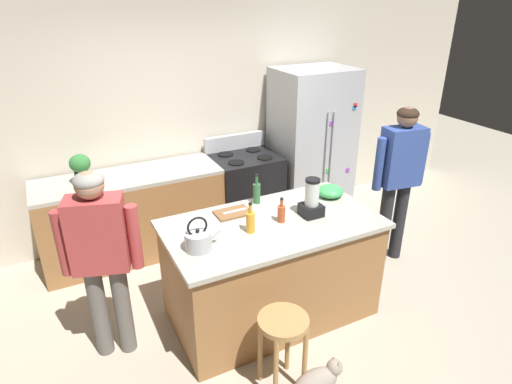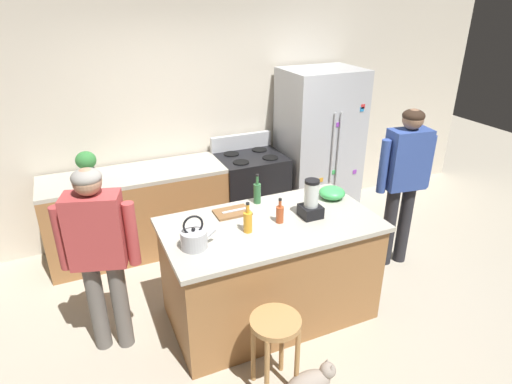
# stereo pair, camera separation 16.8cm
# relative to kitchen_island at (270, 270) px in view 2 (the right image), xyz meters

# --- Properties ---
(ground_plane) EXTENTS (14.00, 14.00, 0.00)m
(ground_plane) POSITION_rel_kitchen_island_xyz_m (0.00, 0.00, -0.47)
(ground_plane) COLOR #B2A893
(back_wall) EXTENTS (8.00, 0.10, 2.70)m
(back_wall) POSITION_rel_kitchen_island_xyz_m (0.00, 1.95, 0.88)
(back_wall) COLOR beige
(back_wall) RESTS_ON ground_plane
(kitchen_island) EXTENTS (1.78, 0.97, 0.94)m
(kitchen_island) POSITION_rel_kitchen_island_xyz_m (0.00, 0.00, 0.00)
(kitchen_island) COLOR #9E6B3D
(kitchen_island) RESTS_ON ground_plane
(back_counter_run) EXTENTS (2.00, 0.64, 0.94)m
(back_counter_run) POSITION_rel_kitchen_island_xyz_m (-0.80, 1.55, -0.00)
(back_counter_run) COLOR #9E6B3D
(back_counter_run) RESTS_ON ground_plane
(refrigerator) EXTENTS (0.90, 0.73, 1.87)m
(refrigerator) POSITION_rel_kitchen_island_xyz_m (1.37, 1.50, 0.46)
(refrigerator) COLOR #B7BABF
(refrigerator) RESTS_ON ground_plane
(stove_range) EXTENTS (0.76, 0.65, 1.12)m
(stove_range) POSITION_rel_kitchen_island_xyz_m (0.47, 1.52, 0.01)
(stove_range) COLOR black
(stove_range) RESTS_ON ground_plane
(person_by_island_left) EXTENTS (0.59, 0.33, 1.57)m
(person_by_island_left) POSITION_rel_kitchen_island_xyz_m (-1.34, 0.17, 0.48)
(person_by_island_left) COLOR #66605B
(person_by_island_left) RESTS_ON ground_plane
(person_by_sink_right) EXTENTS (0.60, 0.27, 1.68)m
(person_by_sink_right) POSITION_rel_kitchen_island_xyz_m (1.58, 0.22, 0.55)
(person_by_sink_right) COLOR #26262B
(person_by_sink_right) RESTS_ON ground_plane
(bar_stool) EXTENTS (0.36, 0.36, 0.63)m
(bar_stool) POSITION_rel_kitchen_island_xyz_m (-0.32, -0.75, 0.02)
(bar_stool) COLOR #B7844C
(bar_stool) RESTS_ON ground_plane
(cat) EXTENTS (0.52, 0.18, 0.26)m
(cat) POSITION_rel_kitchen_island_xyz_m (-0.11, -0.92, -0.36)
(cat) COLOR gray
(cat) RESTS_ON ground_plane
(potted_plant) EXTENTS (0.20, 0.20, 0.30)m
(potted_plant) POSITION_rel_kitchen_island_xyz_m (-1.29, 1.55, 0.64)
(potted_plant) COLOR #4C4C51
(potted_plant) RESTS_ON back_counter_run
(blender_appliance) EXTENTS (0.17, 0.17, 0.33)m
(blender_appliance) POSITION_rel_kitchen_island_xyz_m (0.35, -0.04, 0.61)
(blender_appliance) COLOR black
(blender_appliance) RESTS_ON kitchen_island
(bottle_soda) EXTENTS (0.07, 0.07, 0.26)m
(bottle_soda) POSITION_rel_kitchen_island_xyz_m (-0.23, -0.06, 0.56)
(bottle_soda) COLOR orange
(bottle_soda) RESTS_ON kitchen_island
(bottle_olive_oil) EXTENTS (0.07, 0.07, 0.28)m
(bottle_olive_oil) POSITION_rel_kitchen_island_xyz_m (0.05, 0.38, 0.57)
(bottle_olive_oil) COLOR #2D6638
(bottle_olive_oil) RESTS_ON kitchen_island
(bottle_cooking_sauce) EXTENTS (0.06, 0.06, 0.22)m
(bottle_cooking_sauce) POSITION_rel_kitchen_island_xyz_m (0.07, -0.02, 0.54)
(bottle_cooking_sauce) COLOR #B24C26
(bottle_cooking_sauce) RESTS_ON kitchen_island
(mixing_bowl) EXTENTS (0.24, 0.24, 0.11)m
(mixing_bowl) POSITION_rel_kitchen_island_xyz_m (0.71, 0.19, 0.52)
(mixing_bowl) COLOR #3FB259
(mixing_bowl) RESTS_ON kitchen_island
(tea_kettle) EXTENTS (0.28, 0.20, 0.27)m
(tea_kettle) POSITION_rel_kitchen_island_xyz_m (-0.68, -0.11, 0.54)
(tea_kettle) COLOR #B7BABF
(tea_kettle) RESTS_ON kitchen_island
(cutting_board) EXTENTS (0.30, 0.20, 0.02)m
(cutting_board) POSITION_rel_kitchen_island_xyz_m (-0.23, 0.28, 0.48)
(cutting_board) COLOR brown
(cutting_board) RESTS_ON kitchen_island
(chef_knife) EXTENTS (0.22, 0.03, 0.01)m
(chef_knife) POSITION_rel_kitchen_island_xyz_m (-0.21, 0.28, 0.49)
(chef_knife) COLOR #B7BABF
(chef_knife) RESTS_ON cutting_board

